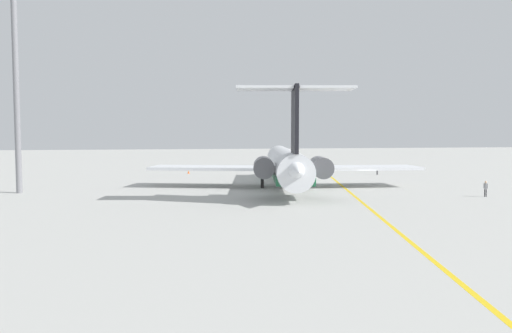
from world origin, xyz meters
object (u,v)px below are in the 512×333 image
light_mast (15,64)px  main_jetliner (286,163)px  ground_crew_near_nose (486,187)px  safety_cone_nose (189,172)px  ground_crew_near_tail (377,168)px

light_mast → main_jetliner: bearing=-91.5°
ground_crew_near_nose → light_mast: (14.37, 52.95, 14.30)m
main_jetliner → light_mast: light_mast is taller
main_jetliner → safety_cone_nose: (26.76, 11.07, -3.00)m
ground_crew_near_nose → light_mast: size_ratio=0.06×
ground_crew_near_tail → safety_cone_nose: ground_crew_near_tail is taller
main_jetliner → ground_crew_near_tail: 27.80m
ground_crew_near_tail → light_mast: size_ratio=0.06×
ground_crew_near_nose → light_mast: light_mast is taller
main_jetliner → light_mast: bearing=99.6°
ground_crew_near_nose → safety_cone_nose: (40.25, 30.97, -0.88)m
ground_crew_near_tail → light_mast: light_mast is taller
main_jetliner → ground_crew_near_nose: bearing=-113.1°
main_jetliner → safety_cone_nose: main_jetliner is taller
ground_crew_near_tail → light_mast: (-16.98, 54.25, 14.34)m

